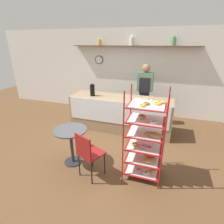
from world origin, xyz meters
The scene contains 9 objects.
ground_plane centered at (0.00, 0.00, 0.00)m, with size 14.00×14.00×0.00m, color brown.
back_wall centered at (0.00, 2.54, 1.37)m, with size 10.00×0.30×2.70m.
display_counter centered at (0.00, 1.11, 0.46)m, with size 2.70×0.75×0.92m.
pastry_rack centered at (0.91, -0.55, 0.74)m, with size 0.64×0.51×1.63m.
person_worker centered at (0.53, 1.74, 0.96)m, with size 0.43×0.23×1.74m.
cafe_table centered at (-0.50, -0.60, 0.55)m, with size 0.63×0.63×0.74m.
cafe_chair centered at (-0.01, -0.90, 0.54)m, with size 0.49×0.49×0.88m.
coffee_carafe centered at (-0.77, 1.03, 1.09)m, with size 0.13×0.13×0.33m.
donut_tray_counter centered at (0.61, 1.02, 0.95)m, with size 0.43×0.29×0.05m.
Camera 1 is at (1.18, -3.14, 2.28)m, focal length 28.00 mm.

